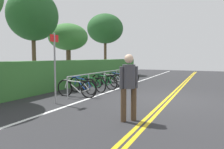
{
  "coord_description": "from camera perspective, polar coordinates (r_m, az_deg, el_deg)",
  "views": [
    {
      "loc": [
        -8.07,
        -1.39,
        1.59
      ],
      "look_at": [
        0.48,
        2.6,
        0.82
      ],
      "focal_mm": 33.64,
      "sensor_mm": 36.0,
      "label": 1
    }
  ],
  "objects": [
    {
      "name": "bicycle_4",
      "position": [
        11.45,
        -1.43,
        -1.59
      ],
      "size": [
        0.46,
        1.79,
        0.74
      ],
      "color": "black",
      "rests_on": "ground_plane"
    },
    {
      "name": "centre_line_yellow_inner",
      "position": [
        8.33,
        15.6,
        -6.53
      ],
      "size": [
        33.91,
        0.1,
        0.0
      ],
      "primitive_type": "cube",
      "color": "gold",
      "rests_on": "ground_plane"
    },
    {
      "name": "bike_rack",
      "position": [
        11.0,
        -2.03,
        -0.27
      ],
      "size": [
        6.42,
        0.05,
        0.86
      ],
      "color": "#9EA0A5",
      "rests_on": "ground_plane"
    },
    {
      "name": "bicycle_2",
      "position": [
        9.96,
        -5.26,
        -2.58
      ],
      "size": [
        0.66,
        1.71,
        0.73
      ],
      "color": "black",
      "rests_on": "ground_plane"
    },
    {
      "name": "centre_line_yellow_outer",
      "position": [
        8.35,
        14.51,
        -6.47
      ],
      "size": [
        33.91,
        0.1,
        0.0
      ],
      "primitive_type": "cube",
      "color": "gold",
      "rests_on": "ground_plane"
    },
    {
      "name": "tree_mid",
      "position": [
        12.69,
        -20.72,
        14.73
      ],
      "size": [
        2.75,
        2.75,
        5.27
      ],
      "color": "brown",
      "rests_on": "ground_plane"
    },
    {
      "name": "pedestrian",
      "position": [
        5.21,
        4.58,
        -2.31
      ],
      "size": [
        0.37,
        0.37,
        1.67
      ],
      "color": "#4C3826",
      "rests_on": "ground_plane"
    },
    {
      "name": "bike_lane_stripe_white",
      "position": [
        9.24,
        -2.56,
        -5.25
      ],
      "size": [
        33.91,
        0.12,
        0.0
      ],
      "primitive_type": "cube",
      "color": "white",
      "rests_on": "ground_plane"
    },
    {
      "name": "tree_extra",
      "position": [
        19.75,
        -1.86,
        12.29
      ],
      "size": [
        3.31,
        3.31,
        5.58
      ],
      "color": "brown",
      "rests_on": "ground_plane"
    },
    {
      "name": "ground_plane",
      "position": [
        8.34,
        15.05,
        -6.68
      ],
      "size": [
        37.68,
        13.99,
        0.05
      ],
      "primitive_type": "cube",
      "color": "#2B2B2D"
    },
    {
      "name": "bicycle_5",
      "position": [
        12.03,
        -0.1,
        -1.34
      ],
      "size": [
        0.57,
        1.68,
        0.72
      ],
      "color": "black",
      "rests_on": "ground_plane"
    },
    {
      "name": "hedge_backdrop",
      "position": [
        13.26,
        -6.69,
        0.85
      ],
      "size": [
        15.37,
        0.8,
        1.44
      ],
      "primitive_type": "cube",
      "color": "#387533",
      "rests_on": "ground_plane"
    },
    {
      "name": "bicycle_7",
      "position": [
        13.46,
        3.81,
        -0.67
      ],
      "size": [
        0.46,
        1.74,
        0.74
      ],
      "color": "black",
      "rests_on": "ground_plane"
    },
    {
      "name": "bicycle_0",
      "position": [
        8.63,
        -9.6,
        -3.73
      ],
      "size": [
        0.46,
        1.8,
        0.73
      ],
      "color": "black",
      "rests_on": "ground_plane"
    },
    {
      "name": "tree_far_right",
      "position": [
        15.12,
        -11.83,
        9.84
      ],
      "size": [
        2.73,
        2.73,
        3.93
      ],
      "color": "brown",
      "rests_on": "ground_plane"
    },
    {
      "name": "bicycle_6",
      "position": [
        12.73,
        2.03,
        -1.01
      ],
      "size": [
        0.46,
        1.67,
        0.72
      ],
      "color": "black",
      "rests_on": "ground_plane"
    },
    {
      "name": "sign_post_near",
      "position": [
        7.37,
        -15.29,
        3.34
      ],
      "size": [
        0.36,
        0.06,
        2.42
      ],
      "color": "gray",
      "rests_on": "ground_plane"
    },
    {
      "name": "bicycle_3",
      "position": [
        10.64,
        -2.2,
        -1.98
      ],
      "size": [
        0.58,
        1.7,
        0.77
      ],
      "color": "black",
      "rests_on": "ground_plane"
    },
    {
      "name": "bicycle_1",
      "position": [
        9.45,
        -8.04,
        -2.94
      ],
      "size": [
        0.66,
        1.75,
        0.75
      ],
      "color": "black",
      "rests_on": "ground_plane"
    }
  ]
}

